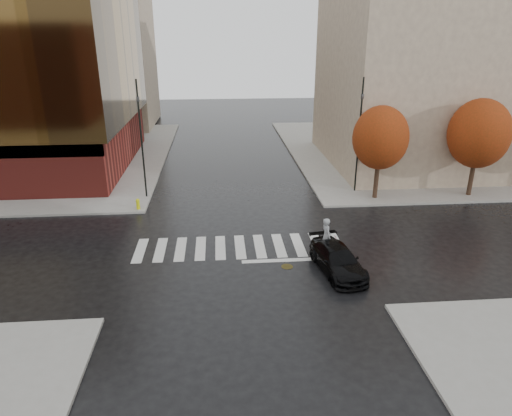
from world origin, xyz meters
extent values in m
plane|color=black|center=(0.00, 0.00, 0.00)|extent=(120.00, 120.00, 0.00)
cube|color=gray|center=(-21.00, 21.00, 0.07)|extent=(30.00, 30.00, 0.15)
cube|color=gray|center=(21.00, 21.00, 0.07)|extent=(30.00, 30.00, 0.15)
cube|color=silver|center=(0.00, 0.50, 0.01)|extent=(12.00, 3.00, 0.01)
cube|color=gray|center=(17.00, 17.00, 9.15)|extent=(16.00, 16.00, 18.00)
cube|color=gray|center=(-16.00, 37.00, 10.15)|extent=(14.00, 12.00, 20.00)
cylinder|color=black|center=(10.00, 7.40, 1.55)|extent=(0.32, 0.32, 2.80)
ellipsoid|color=#932C0E|center=(10.00, 7.40, 4.47)|extent=(3.80, 3.80, 4.37)
cylinder|color=black|center=(17.00, 7.40, 1.55)|extent=(0.32, 0.32, 2.80)
ellipsoid|color=#932C0E|center=(17.00, 7.40, 4.63)|extent=(4.20, 4.20, 4.83)
imported|color=black|center=(4.71, -2.66, 0.64)|extent=(2.47, 4.66, 1.29)
imported|color=maroon|center=(4.60, -1.00, 0.50)|extent=(2.00, 0.96, 1.01)
imported|color=gray|center=(4.50, -1.00, 1.16)|extent=(0.60, 0.81, 2.05)
cylinder|color=black|center=(-6.30, 9.00, 4.24)|extent=(0.12, 0.12, 8.18)
imported|color=black|center=(-6.30, 9.00, 7.20)|extent=(0.25, 0.23, 1.02)
cylinder|color=black|center=(9.00, 9.00, 4.25)|extent=(0.12, 0.12, 8.19)
imported|color=black|center=(9.00, 9.00, 7.21)|extent=(0.22, 0.25, 1.02)
cylinder|color=#C4C50B|center=(-6.50, 6.50, 0.45)|extent=(0.24, 0.24, 0.60)
sphere|color=#C4C50B|center=(-6.50, 6.50, 0.75)|extent=(0.26, 0.26, 0.26)
cylinder|color=#453C18|center=(2.28, -2.00, 0.01)|extent=(0.68, 0.68, 0.01)
camera|label=1|loc=(-1.04, -22.45, 11.28)|focal=32.00mm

